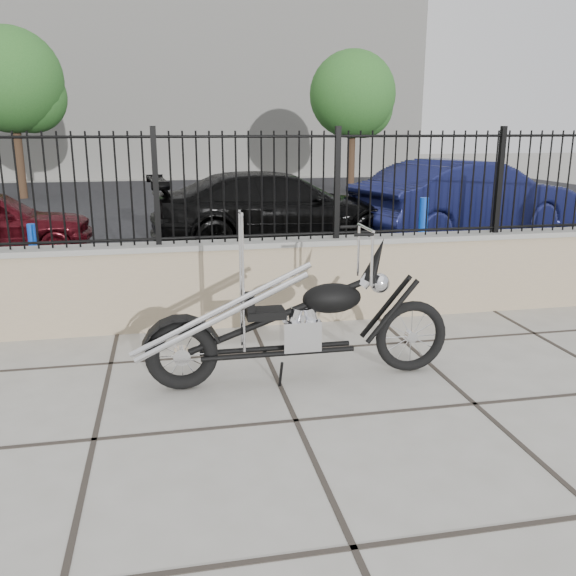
% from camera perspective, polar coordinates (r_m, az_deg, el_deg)
% --- Properties ---
extents(ground_plane, '(90.00, 90.00, 0.00)m').
position_cam_1_polar(ground_plane, '(4.82, 0.76, -12.33)').
color(ground_plane, '#99968E').
rests_on(ground_plane, ground).
extents(parking_lot, '(30.00, 30.00, 0.00)m').
position_cam_1_polar(parking_lot, '(16.86, -8.19, 7.20)').
color(parking_lot, black).
rests_on(parking_lot, ground).
extents(retaining_wall, '(14.00, 0.36, 0.96)m').
position_cam_1_polar(retaining_wall, '(6.96, -3.51, 0.53)').
color(retaining_wall, gray).
rests_on(retaining_wall, ground_plane).
extents(iron_fence, '(14.00, 0.08, 1.20)m').
position_cam_1_polar(iron_fence, '(6.78, -3.66, 9.41)').
color(iron_fence, black).
rests_on(iron_fence, retaining_wall).
extents(background_building, '(22.00, 6.00, 8.00)m').
position_cam_1_polar(background_building, '(30.76, -10.08, 17.98)').
color(background_building, beige).
rests_on(background_building, ground_plane).
extents(chopper_motorcycle, '(2.59, 0.46, 1.56)m').
position_cam_1_polar(chopper_motorcycle, '(5.26, 0.64, -0.82)').
color(chopper_motorcycle, black).
rests_on(chopper_motorcycle, ground_plane).
extents(car_black, '(4.93, 2.30, 1.39)m').
position_cam_1_polar(car_black, '(11.62, -0.86, 7.41)').
color(car_black, black).
rests_on(car_black, parking_lot).
extents(car_blue, '(5.06, 2.97, 1.58)m').
position_cam_1_polar(car_blue, '(12.89, 16.38, 7.96)').
color(car_blue, '#10143B').
rests_on(car_blue, parking_lot).
extents(bollard_a, '(0.12, 0.12, 0.92)m').
position_cam_1_polar(bollard_a, '(9.09, -22.66, 2.68)').
color(bollard_a, '#0C45BC').
rests_on(bollard_a, ground_plane).
extents(bollard_b, '(0.17, 0.17, 1.15)m').
position_cam_1_polar(bollard_b, '(9.75, 12.46, 4.90)').
color(bollard_b, blue).
rests_on(bollard_b, ground_plane).
extents(tree_left, '(3.14, 3.14, 5.31)m').
position_cam_1_polar(tree_left, '(21.27, -24.59, 17.66)').
color(tree_left, '#382619').
rests_on(tree_left, ground_plane).
extents(tree_right, '(2.86, 2.86, 4.83)m').
position_cam_1_polar(tree_right, '(21.38, 6.07, 17.93)').
color(tree_right, '#382619').
rests_on(tree_right, ground_plane).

